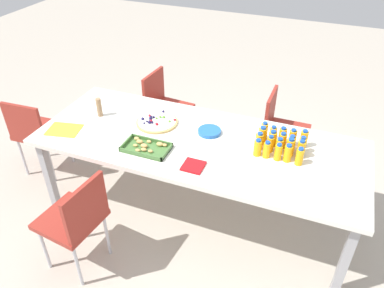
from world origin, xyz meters
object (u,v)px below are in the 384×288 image
Objects in this scene: juice_bottle_19 at (258,148)px; snack_tray at (146,147)px; juice_bottle_12 at (279,146)px; napkin_stack at (193,166)px; juice_bottle_15 at (300,157)px; juice_bottle_14 at (259,141)px; juice_bottle_17 at (278,152)px; fruit_pizza at (157,122)px; juice_bottle_2 at (283,136)px; plate_stack at (209,131)px; juice_bottle_9 at (262,136)px; chair_near_right at (164,104)px; juice_bottle_10 at (301,149)px; juice_bottle_1 at (293,138)px; juice_bottle_16 at (288,153)px; juice_bottle_6 at (291,143)px; juice_bottle_13 at (270,144)px; juice_bottle_5 at (302,145)px; party_table at (198,146)px; paper_folder at (64,130)px; juice_bottle_8 at (272,139)px; juice_bottle_11 at (290,147)px; chair_far_right at (77,217)px; juice_bottle_3 at (273,134)px; juice_bottle_0 at (304,139)px; chair_near_left at (281,126)px; juice_bottle_7 at (282,141)px; juice_bottle_18 at (267,150)px.

snack_tray is at bearing 16.08° from juice_bottle_19.
juice_bottle_12 reaches higher than napkin_stack.
juice_bottle_19 is at bearing 0.20° from juice_bottle_15.
juice_bottle_14 is 1.05× the size of juice_bottle_17.
juice_bottle_15 is at bearing 173.89° from fruit_pizza.
juice_bottle_2 is 0.76× the size of plate_stack.
juice_bottle_9 is 0.43× the size of fruit_pizza.
juice_bottle_17 is 0.62m from napkin_stack.
chair_near_right is 5.52× the size of juice_bottle_10.
juice_bottle_1 is 1.02× the size of juice_bottle_17.
juice_bottle_15 is at bearing 125.86° from juice_bottle_2.
napkin_stack is (0.53, 0.38, -0.06)m from juice_bottle_12.
chair_near_right is 5.88× the size of juice_bottle_15.
juice_bottle_16 reaches higher than juice_bottle_12.
juice_bottle_6 is 0.16m from juice_bottle_13.
juice_bottle_6 reaches higher than napkin_stack.
juice_bottle_5 is 0.30m from juice_bottle_9.
party_table is 0.79m from juice_bottle_5.
chair_near_right reaches higher than fruit_pizza.
juice_bottle_5 is at bearing -169.85° from party_table.
juice_bottle_2 is at bearing 0.24° from juice_bottle_1.
plate_stack reaches higher than paper_folder.
party_table is 17.13× the size of juice_bottle_9.
juice_bottle_8 is 0.91× the size of juice_bottle_11.
juice_bottle_12 is (-0.07, 0.08, 0.00)m from juice_bottle_8.
juice_bottle_6 reaches higher than fruit_pizza.
chair_near_right is 1.00× the size of chair_far_right.
juice_bottle_14 is at bearing -1.39° from juice_bottle_12.
plate_stack is (0.49, 0.08, -0.05)m from juice_bottle_3.
juice_bottle_11 reaches higher than juice_bottle_1.
napkin_stack is (0.69, 0.45, -0.06)m from juice_bottle_5.
juice_bottle_8 is at bearing -17.94° from juice_bottle_10.
party_table is at bearing 17.23° from juice_bottle_1.
juice_bottle_0 is (-1.35, -1.07, 0.32)m from chair_far_right.
juice_bottle_11 is 0.23m from juice_bottle_14.
juice_bottle_6 is at bearing 137.29° from juice_bottle_2.
juice_bottle_5 is at bearing 89.65° from juice_bottle_0.
party_table is at bearing 19.19° from juice_bottle_2.
chair_near_left is 6.04× the size of juice_bottle_17.
juice_bottle_15 is 0.76m from napkin_stack.
juice_bottle_14 is (-1.05, -0.91, 0.32)m from chair_far_right.
juice_bottle_7 is at bearing -134.28° from juice_bottle_13.
juice_bottle_1 is at bearing -59.40° from juice_bottle_10.
plate_stack is (0.42, -0.07, -0.05)m from juice_bottle_14.
juice_bottle_1 is 0.22m from juice_bottle_16.
chair_far_right is 4.49× the size of plate_stack.
party_table is 17.03× the size of juice_bottle_10.
juice_bottle_3 is 0.97× the size of juice_bottle_18.
juice_bottle_3 is 1.68m from paper_folder.
juice_bottle_7 is 0.95× the size of juice_bottle_15.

